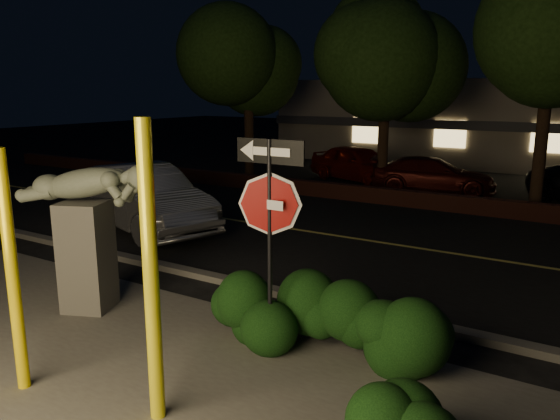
% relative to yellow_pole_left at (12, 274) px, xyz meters
% --- Properties ---
extents(ground, '(90.00, 90.00, 0.00)m').
position_rel_yellow_pole_left_xyz_m(ground, '(1.32, 11.27, -1.44)').
color(ground, black).
rests_on(ground, ground).
extents(patio, '(14.00, 6.00, 0.02)m').
position_rel_yellow_pole_left_xyz_m(patio, '(1.32, 0.27, -1.43)').
color(patio, '#4C4944').
rests_on(patio, ground).
extents(road, '(80.00, 8.00, 0.01)m').
position_rel_yellow_pole_left_xyz_m(road, '(1.32, 8.27, -1.44)').
color(road, black).
rests_on(road, ground).
extents(lane_marking, '(80.00, 0.12, 0.00)m').
position_rel_yellow_pole_left_xyz_m(lane_marking, '(1.32, 8.27, -1.43)').
color(lane_marking, gold).
rests_on(lane_marking, road).
extents(curb, '(80.00, 0.25, 0.12)m').
position_rel_yellow_pole_left_xyz_m(curb, '(1.32, 4.17, -1.38)').
color(curb, '#4C4944').
rests_on(curb, ground).
extents(brick_wall, '(40.00, 0.35, 0.50)m').
position_rel_yellow_pole_left_xyz_m(brick_wall, '(1.32, 12.57, -1.19)').
color(brick_wall, '#431D15').
rests_on(brick_wall, ground).
extents(parking_lot, '(40.00, 12.00, 0.01)m').
position_rel_yellow_pole_left_xyz_m(parking_lot, '(1.32, 18.27, -1.44)').
color(parking_lot, black).
rests_on(parking_lot, ground).
extents(building, '(22.00, 10.20, 4.00)m').
position_rel_yellow_pole_left_xyz_m(building, '(1.32, 26.25, 0.56)').
color(building, slate).
rests_on(building, ground).
extents(tree_far_a, '(4.60, 4.60, 7.43)m').
position_rel_yellow_pole_left_xyz_m(tree_far_a, '(-6.68, 14.27, 3.90)').
color(tree_far_a, black).
rests_on(tree_far_a, ground).
extents(tree_far_b, '(5.20, 5.20, 8.41)m').
position_rel_yellow_pole_left_xyz_m(tree_far_b, '(-1.18, 14.47, 4.61)').
color(tree_far_b, black).
rests_on(tree_far_b, ground).
extents(tree_far_c, '(4.80, 4.80, 7.84)m').
position_rel_yellow_pole_left_xyz_m(tree_far_c, '(3.82, 14.07, 4.22)').
color(tree_far_c, black).
rests_on(tree_far_c, ground).
extents(yellow_pole_left, '(0.14, 0.14, 2.89)m').
position_rel_yellow_pole_left_xyz_m(yellow_pole_left, '(0.00, 0.00, 0.00)').
color(yellow_pole_left, yellow).
rests_on(yellow_pole_left, ground).
extents(yellow_pole_right, '(0.16, 0.16, 3.25)m').
position_rel_yellow_pole_left_xyz_m(yellow_pole_right, '(1.80, 0.40, 0.18)').
color(yellow_pole_right, yellow).
rests_on(yellow_pole_right, ground).
extents(signpost, '(0.99, 0.07, 2.91)m').
position_rel_yellow_pole_left_xyz_m(signpost, '(2.04, 2.30, 0.62)').
color(signpost, black).
rests_on(signpost, ground).
extents(sculpture, '(2.18, 1.37, 2.40)m').
position_rel_yellow_pole_left_xyz_m(sculpture, '(-1.26, 2.06, 0.03)').
color(sculpture, '#4C4944').
rests_on(sculpture, ground).
extents(hedge_center, '(2.14, 1.46, 1.02)m').
position_rel_yellow_pole_left_xyz_m(hedge_center, '(1.92, 2.61, -0.94)').
color(hedge_center, black).
rests_on(hedge_center, ground).
extents(hedge_right, '(2.11, 1.69, 1.22)m').
position_rel_yellow_pole_left_xyz_m(hedge_right, '(3.53, 2.78, -0.83)').
color(hedge_right, black).
rests_on(hedge_right, ground).
extents(silver_sedan, '(5.25, 3.26, 1.63)m').
position_rel_yellow_pole_left_xyz_m(silver_sedan, '(-4.40, 6.32, -0.63)').
color(silver_sedan, silver).
rests_on(silver_sedan, ground).
extents(parked_car_red, '(4.49, 3.07, 1.42)m').
position_rel_yellow_pole_left_xyz_m(parked_car_red, '(-2.83, 16.13, -0.73)').
color(parked_car_red, maroon).
rests_on(parked_car_red, ground).
extents(parked_car_darkred, '(4.52, 2.71, 1.23)m').
position_rel_yellow_pole_left_xyz_m(parked_car_darkred, '(0.36, 15.29, -0.83)').
color(parked_car_darkred, '#440E0A').
rests_on(parked_car_darkred, ground).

